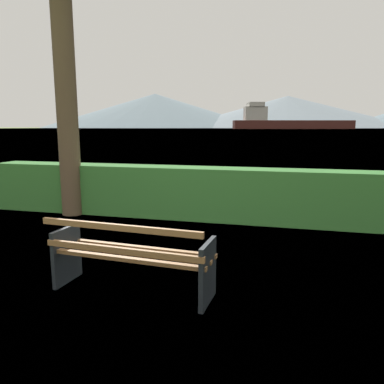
{
  "coord_description": "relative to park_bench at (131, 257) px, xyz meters",
  "views": [
    {
      "loc": [
        1.63,
        -3.7,
        1.86
      ],
      "look_at": [
        0.0,
        2.69,
        0.69
      ],
      "focal_mm": 34.58,
      "sensor_mm": 36.0,
      "label": 1
    }
  ],
  "objects": [
    {
      "name": "park_bench",
      "position": [
        0.0,
        0.0,
        0.0
      ],
      "size": [
        1.88,
        0.7,
        0.87
      ],
      "color": "olive",
      "rests_on": "ground_plane"
    },
    {
      "name": "hedge_row",
      "position": [
        0.0,
        3.58,
        0.1
      ],
      "size": [
        9.36,
        0.65,
        1.05
      ],
      "primitive_type": "cube",
      "color": "#387A33",
      "rests_on": "ground_plane"
    },
    {
      "name": "distant_hills",
      "position": [
        -43.8,
        583.01,
        24.69
      ],
      "size": [
        727.66,
        381.73,
        54.06
      ],
      "color": "slate",
      "rests_on": "ground_plane"
    },
    {
      "name": "water_surface",
      "position": [
        0.0,
        307.39,
        -0.43
      ],
      "size": [
        620.0,
        620.0,
        0.0
      ],
      "primitive_type": "plane",
      "color": "#6B8EA3",
      "rests_on": "ground_plane"
    },
    {
      "name": "cargo_ship_large",
      "position": [
        -1.78,
        314.14,
        5.51
      ],
      "size": [
        97.99,
        40.25,
        21.25
      ],
      "color": "#471E19",
      "rests_on": "water_surface"
    },
    {
      "name": "ground_plane",
      "position": [
        0.0,
        0.06,
        -0.43
      ],
      "size": [
        1400.0,
        1400.0,
        0.0
      ],
      "primitive_type": "plane",
      "color": "olive"
    }
  ]
}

